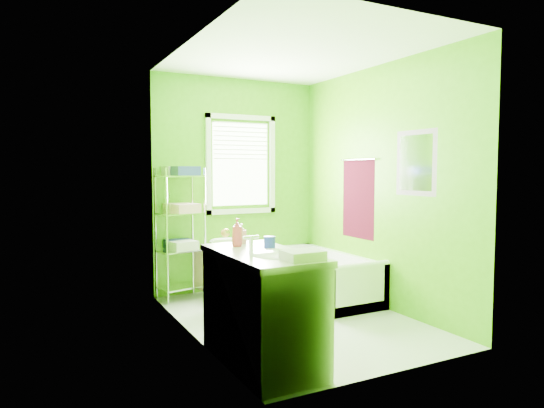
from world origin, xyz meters
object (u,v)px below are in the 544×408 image
bathtub (318,283)px  vanity (263,304)px  toilet (224,267)px  wire_shelf_unit (182,219)px

bathtub → vanity: (-1.44, -1.45, 0.29)m
toilet → vanity: size_ratio=0.65×
toilet → wire_shelf_unit: wire_shelf_unit is taller
bathtub → vanity: bearing=-134.7°
vanity → wire_shelf_unit: 2.17m
bathtub → toilet: toilet is taller
bathtub → toilet: bearing=157.1°
toilet → bathtub: bearing=166.1°
toilet → vanity: vanity is taller
bathtub → wire_shelf_unit: bearing=154.9°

